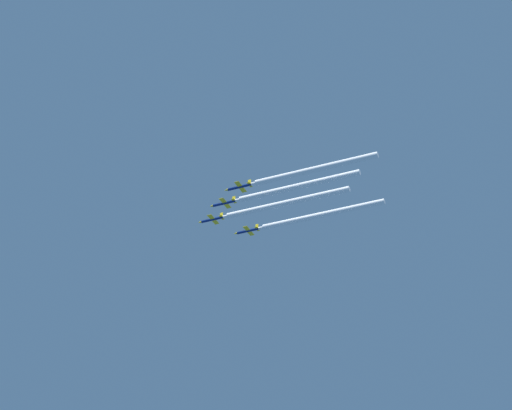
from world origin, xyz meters
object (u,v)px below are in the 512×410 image
at_px(jet_right_wingman, 247,231).
at_px(jet_outer_left, 239,187).
at_px(jet_lead, 211,220).
at_px(jet_left_wingman, 223,203).

distance_m(jet_right_wingman, jet_outer_left, 37.19).
bearing_deg(jet_outer_left, jet_lead, 44.69).
bearing_deg(jet_left_wingman, jet_right_wingman, -0.60).
bearing_deg(jet_left_wingman, jet_outer_left, -133.43).
height_order(jet_lead, jet_outer_left, jet_lead).
bearing_deg(jet_right_wingman, jet_outer_left, -161.65).
bearing_deg(jet_right_wingman, jet_left_wingman, 179.40).
bearing_deg(jet_left_wingman, jet_lead, 42.83).
xyz_separation_m(jet_lead, jet_outer_left, (-23.49, -23.24, -3.34)).
relative_size(jet_left_wingman, jet_right_wingman, 1.00).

